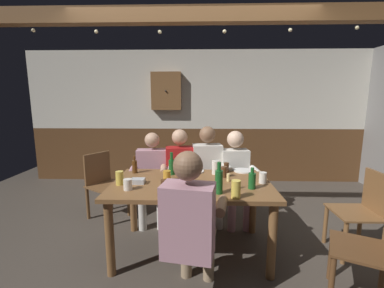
% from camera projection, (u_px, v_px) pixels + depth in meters
% --- Properties ---
extents(ground_plane, '(7.73, 7.73, 0.00)m').
position_uv_depth(ground_plane, '(191.00, 258.00, 2.62)').
color(ground_plane, '#423A33').
extents(back_wall_upper, '(6.44, 0.12, 1.47)m').
position_uv_depth(back_wall_upper, '(196.00, 90.00, 4.92)').
color(back_wall_upper, beige).
extents(back_wall_wainscot, '(6.44, 0.12, 1.04)m').
position_uv_depth(back_wall_wainscot, '(196.00, 154.00, 5.14)').
color(back_wall_wainscot, brown).
rests_on(back_wall_wainscot, ground_plane).
extents(ceiling_beam, '(5.79, 0.14, 0.16)m').
position_uv_depth(ceiling_beam, '(192.00, 15.00, 2.57)').
color(ceiling_beam, brown).
extents(dining_table, '(1.62, 0.98, 0.76)m').
position_uv_depth(dining_table, '(192.00, 192.00, 2.65)').
color(dining_table, brown).
rests_on(dining_table, ground_plane).
extents(person_0, '(0.58, 0.53, 1.18)m').
position_uv_depth(person_0, '(153.00, 173.00, 3.37)').
color(person_0, '#B78493').
rests_on(person_0, ground_plane).
extents(person_1, '(0.54, 0.55, 1.22)m').
position_uv_depth(person_1, '(180.00, 172.00, 3.35)').
color(person_1, '#AD1919').
rests_on(person_1, ground_plane).
extents(person_2, '(0.55, 0.56, 1.26)m').
position_uv_depth(person_2, '(208.00, 170.00, 3.36)').
color(person_2, silver).
rests_on(person_2, ground_plane).
extents(person_3, '(0.51, 0.54, 1.20)m').
position_uv_depth(person_3, '(236.00, 173.00, 3.34)').
color(person_3, silver).
rests_on(person_3, ground_plane).
extents(person_4, '(0.56, 0.58, 1.25)m').
position_uv_depth(person_4, '(190.00, 222.00, 1.94)').
color(person_4, '#B78493').
rests_on(person_4, ground_plane).
extents(chair_empty_near_right, '(0.61, 0.61, 0.88)m').
position_uv_depth(chair_empty_near_right, '(104.00, 183.00, 3.52)').
color(chair_empty_near_right, brown).
rests_on(chair_empty_near_right, ground_plane).
extents(chair_empty_near_left, '(0.59, 0.59, 0.88)m').
position_uv_depth(chair_empty_near_left, '(375.00, 249.00, 1.96)').
color(chair_empty_near_left, brown).
rests_on(chair_empty_near_left, ground_plane).
extents(chair_empty_far_end, '(0.44, 0.44, 0.88)m').
position_uv_depth(chair_empty_far_end, '(363.00, 210.00, 2.64)').
color(chair_empty_far_end, brown).
rests_on(chair_empty_far_end, ground_plane).
extents(table_candle, '(0.04, 0.04, 0.08)m').
position_uv_depth(table_candle, '(228.00, 178.00, 2.66)').
color(table_candle, '#F9E08C').
rests_on(table_candle, dining_table).
extents(condiment_caddy, '(0.14, 0.10, 0.05)m').
position_uv_depth(condiment_caddy, '(138.00, 181.00, 2.59)').
color(condiment_caddy, '#B2B7BC').
rests_on(condiment_caddy, dining_table).
extents(plate_0, '(0.22, 0.22, 0.01)m').
position_uv_depth(plate_0, '(243.00, 171.00, 3.04)').
color(plate_0, white).
rests_on(plate_0, dining_table).
extents(plate_1, '(0.26, 0.26, 0.01)m').
position_uv_depth(plate_1, '(193.00, 171.00, 3.02)').
color(plate_1, white).
rests_on(plate_1, dining_table).
extents(bottle_0, '(0.06, 0.06, 0.20)m').
position_uv_depth(bottle_0, '(135.00, 166.00, 2.96)').
color(bottle_0, '#593314').
rests_on(bottle_0, dining_table).
extents(bottle_1, '(0.07, 0.07, 0.21)m').
position_uv_depth(bottle_1, '(252.00, 180.00, 2.43)').
color(bottle_1, '#195923').
rests_on(bottle_1, dining_table).
extents(bottle_2, '(0.07, 0.07, 0.26)m').
position_uv_depth(bottle_2, '(172.00, 166.00, 2.89)').
color(bottle_2, '#195923').
rests_on(bottle_2, dining_table).
extents(bottle_3, '(0.07, 0.07, 0.29)m').
position_uv_depth(bottle_3, '(219.00, 181.00, 2.30)').
color(bottle_3, '#195923').
rests_on(bottle_3, dining_table).
extents(pint_glass_0, '(0.07, 0.07, 0.12)m').
position_uv_depth(pint_glass_0, '(224.00, 172.00, 2.80)').
color(pint_glass_0, '#4C2D19').
rests_on(pint_glass_0, dining_table).
extents(pint_glass_1, '(0.08, 0.08, 0.11)m').
position_uv_depth(pint_glass_1, '(263.00, 178.00, 2.60)').
color(pint_glass_1, white).
rests_on(pint_glass_1, dining_table).
extents(pint_glass_2, '(0.08, 0.08, 0.10)m').
position_uv_depth(pint_glass_2, '(128.00, 184.00, 2.40)').
color(pint_glass_2, white).
rests_on(pint_glass_2, dining_table).
extents(pint_glass_3, '(0.08, 0.08, 0.15)m').
position_uv_depth(pint_glass_3, '(216.00, 167.00, 2.91)').
color(pint_glass_3, white).
rests_on(pint_glass_3, dining_table).
extents(pint_glass_4, '(0.06, 0.06, 0.12)m').
position_uv_depth(pint_glass_4, '(226.00, 167.00, 2.98)').
color(pint_glass_4, '#4C2D19').
rests_on(pint_glass_4, dining_table).
extents(pint_glass_5, '(0.08, 0.08, 0.13)m').
position_uv_depth(pint_glass_5, '(165.00, 187.00, 2.30)').
color(pint_glass_5, '#4C2D19').
rests_on(pint_glass_5, dining_table).
extents(pint_glass_6, '(0.08, 0.08, 0.16)m').
position_uv_depth(pint_glass_6, '(236.00, 189.00, 2.20)').
color(pint_glass_6, '#E5C64C').
rests_on(pint_glass_6, dining_table).
extents(pint_glass_7, '(0.08, 0.08, 0.14)m').
position_uv_depth(pint_glass_7, '(120.00, 178.00, 2.55)').
color(pint_glass_7, '#E5C64C').
rests_on(pint_glass_7, dining_table).
extents(pint_glass_8, '(0.08, 0.08, 0.11)m').
position_uv_depth(pint_glass_8, '(167.00, 176.00, 2.67)').
color(pint_glass_8, gold).
rests_on(pint_glass_8, dining_table).
extents(wall_dart_cabinet, '(0.56, 0.15, 0.70)m').
position_uv_depth(wall_dart_cabinet, '(166.00, 91.00, 4.81)').
color(wall_dart_cabinet, brown).
extents(string_lights, '(4.54, 0.04, 0.09)m').
position_uv_depth(string_lights, '(192.00, 29.00, 2.55)').
color(string_lights, '#F9EAB2').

